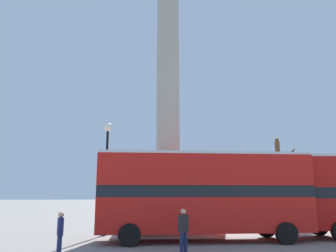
{
  "coord_description": "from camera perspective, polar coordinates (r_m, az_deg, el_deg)",
  "views": [
    {
      "loc": [
        -1.52,
        -21.31,
        2.32
      ],
      "look_at": [
        0.0,
        0.0,
        6.7
      ],
      "focal_mm": 35.0,
      "sensor_mm": 36.0,
      "label": 1
    }
  ],
  "objects": [
    {
      "name": "ground_plane",
      "position": [
        21.49,
        -0.0,
        -17.79
      ],
      "size": [
        200.0,
        200.0,
        0.0
      ],
      "primitive_type": "plane",
      "color": "gray"
    },
    {
      "name": "monument_column",
      "position": [
        21.58,
        -0.0,
        -3.58
      ],
      "size": [
        5.89,
        5.89,
        20.02
      ],
      "color": "#A39E8E",
      "rests_on": "ground_plane"
    },
    {
      "name": "bus_b",
      "position": [
        16.78,
        6.18,
        -11.36
      ],
      "size": [
        10.33,
        2.91,
        4.29
      ],
      "rotation": [
        0.0,
        0.0,
        0.01
      ],
      "color": "red",
      "rests_on": "ground_plane"
    },
    {
      "name": "equestrian_statue",
      "position": [
        25.69,
        19.09,
        -12.04
      ],
      "size": [
        4.1,
        3.84,
        6.39
      ],
      "rotation": [
        0.0,
        0.0,
        -0.6
      ],
      "color": "#A39E8E",
      "rests_on": "ground_plane"
    },
    {
      "name": "street_lamp",
      "position": [
        19.47,
        -10.65,
        -6.18
      ],
      "size": [
        0.51,
        0.51,
        6.41
      ],
      "color": "black",
      "rests_on": "ground_plane"
    },
    {
      "name": "pedestrian_near_lamp",
      "position": [
        13.29,
        -18.29,
        -17.15
      ],
      "size": [
        0.32,
        0.46,
        1.64
      ],
      "rotation": [
        0.0,
        0.0,
        5.09
      ],
      "color": "#192347",
      "rests_on": "ground_plane"
    },
    {
      "name": "pedestrian_by_plinth",
      "position": [
        13.63,
        2.69,
        -17.35
      ],
      "size": [
        0.45,
        0.43,
        1.7
      ],
      "rotation": [
        0.0,
        0.0,
        3.89
      ],
      "color": "#192347",
      "rests_on": "ground_plane"
    }
  ]
}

